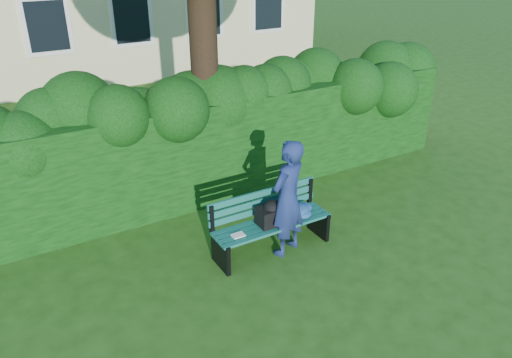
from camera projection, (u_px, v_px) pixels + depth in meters
ground at (276, 251)px, 7.51m from camera, size 80.00×80.00×0.00m
hedge at (210, 147)px, 8.81m from camera, size 10.00×1.00×1.80m
park_bench at (277, 218)px, 7.38m from camera, size 1.81×0.56×0.89m
man_reading at (287, 198)px, 7.13m from camera, size 0.76×0.64×1.78m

